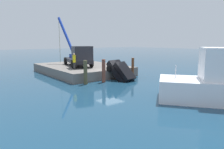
# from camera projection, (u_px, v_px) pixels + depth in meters

# --- Properties ---
(ground) EXTENTS (200.00, 200.00, 0.00)m
(ground) POSITION_uv_depth(u_px,v_px,m) (110.00, 80.00, 23.02)
(ground) COLOR navy
(dock) EXTENTS (12.68, 9.06, 1.07)m
(dock) POSITION_uv_depth(u_px,v_px,m) (82.00, 69.00, 27.95)
(dock) COLOR slate
(dock) RESTS_ON ground
(crane_truck) EXTENTS (8.78, 3.89, 6.77)m
(crane_truck) POSITION_uv_depth(u_px,v_px,m) (79.00, 56.00, 26.22)
(crane_truck) COLOR black
(crane_truck) RESTS_ON dock
(dock_worker) EXTENTS (0.34, 0.34, 1.88)m
(dock_worker) POSITION_uv_depth(u_px,v_px,m) (74.00, 61.00, 23.42)
(dock_worker) COLOR #2D2D2D
(dock_worker) RESTS_ON dock
(salvaged_car) EXTENTS (3.82, 2.49, 3.50)m
(salvaged_car) POSITION_uv_depth(u_px,v_px,m) (123.00, 75.00, 22.49)
(salvaged_car) COLOR black
(salvaged_car) RESTS_ON ground
(piling_near) EXTENTS (0.39, 0.39, 2.42)m
(piling_near) POSITION_uv_depth(u_px,v_px,m) (85.00, 72.00, 20.42)
(piling_near) COLOR brown
(piling_near) RESTS_ON ground
(piling_mid) EXTENTS (0.38, 0.38, 2.44)m
(piling_mid) POSITION_uv_depth(u_px,v_px,m) (104.00, 71.00, 21.46)
(piling_mid) COLOR brown
(piling_mid) RESTS_ON ground
(piling_far) EXTENTS (0.34, 0.34, 1.68)m
(piling_far) POSITION_uv_depth(u_px,v_px,m) (120.00, 72.00, 22.85)
(piling_far) COLOR brown
(piling_far) RESTS_ON ground
(piling_end) EXTENTS (0.32, 0.32, 2.36)m
(piling_end) POSITION_uv_depth(u_px,v_px,m) (133.00, 68.00, 24.34)
(piling_end) COLOR brown
(piling_end) RESTS_ON ground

